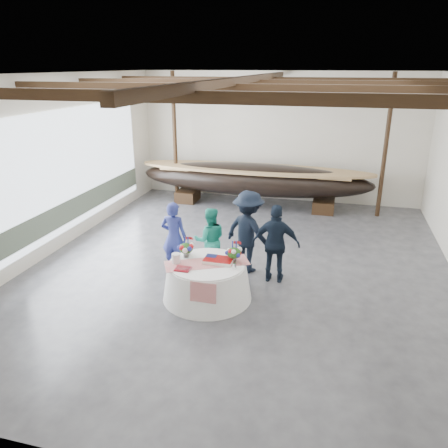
# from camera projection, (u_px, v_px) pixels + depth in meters

# --- Properties ---
(floor) EXTENTS (10.00, 12.00, 0.01)m
(floor) POSITION_uv_depth(u_px,v_px,m) (241.00, 266.00, 10.80)
(floor) COLOR #3D3D42
(floor) RESTS_ON ground
(wall_back) EXTENTS (10.00, 0.02, 4.50)m
(wall_back) POSITION_uv_depth(u_px,v_px,m) (279.00, 138.00, 15.48)
(wall_back) COLOR silver
(wall_back) RESTS_ON ground
(wall_front) EXTENTS (10.00, 0.02, 4.50)m
(wall_front) POSITION_uv_depth(u_px,v_px,m) (120.00, 311.00, 4.58)
(wall_front) COLOR silver
(wall_front) RESTS_ON ground
(wall_left) EXTENTS (0.02, 12.00, 4.50)m
(wall_left) POSITION_uv_depth(u_px,v_px,m) (53.00, 165.00, 11.22)
(wall_left) COLOR silver
(wall_left) RESTS_ON ground
(ceiling) EXTENTS (10.00, 12.00, 0.01)m
(ceiling) POSITION_uv_depth(u_px,v_px,m) (244.00, 74.00, 9.26)
(ceiling) COLOR white
(ceiling) RESTS_ON wall_back
(pavilion_structure) EXTENTS (9.80, 11.76, 4.50)m
(pavilion_structure) POSITION_uv_depth(u_px,v_px,m) (251.00, 96.00, 10.18)
(pavilion_structure) COLOR black
(pavilion_structure) RESTS_ON ground
(open_bay) EXTENTS (0.03, 7.00, 3.20)m
(open_bay) POSITION_uv_depth(u_px,v_px,m) (78.00, 173.00, 12.27)
(open_bay) COLOR silver
(open_bay) RESTS_ON ground
(longboat_display) EXTENTS (8.08, 1.62, 1.51)m
(longboat_display) POSITION_uv_depth(u_px,v_px,m) (253.00, 179.00, 15.04)
(longboat_display) COLOR black
(longboat_display) RESTS_ON ground
(banquet_table) EXTENTS (1.88, 1.88, 0.81)m
(banquet_table) POSITION_uv_depth(u_px,v_px,m) (207.00, 280.00, 9.19)
(banquet_table) COLOR white
(banquet_table) RESTS_ON ground
(tabletop_items) EXTENTS (1.80, 1.28, 0.40)m
(tabletop_items) POSITION_uv_depth(u_px,v_px,m) (207.00, 254.00, 9.15)
(tabletop_items) COLOR #B71216
(tabletop_items) RESTS_ON banquet_table
(guest_woman_blue) EXTENTS (0.64, 0.42, 1.73)m
(guest_woman_blue) POSITION_uv_depth(u_px,v_px,m) (174.00, 237.00, 10.27)
(guest_woman_blue) COLOR navy
(guest_woman_blue) RESTS_ON ground
(guest_woman_teal) EXTENTS (0.93, 0.83, 1.59)m
(guest_woman_teal) POSITION_uv_depth(u_px,v_px,m) (210.00, 240.00, 10.28)
(guest_woman_teal) COLOR #1C927A
(guest_woman_teal) RESTS_ON ground
(guest_man_left) EXTENTS (1.47, 1.23, 1.98)m
(guest_man_left) POSITION_uv_depth(u_px,v_px,m) (248.00, 232.00, 10.24)
(guest_man_left) COLOR black
(guest_man_left) RESTS_ON ground
(guest_man_right) EXTENTS (1.08, 0.48, 1.82)m
(guest_man_right) POSITION_uv_depth(u_px,v_px,m) (276.00, 244.00, 9.76)
(guest_man_right) COLOR black
(guest_man_right) RESTS_ON ground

